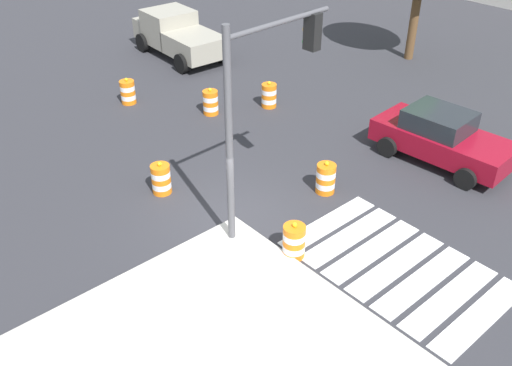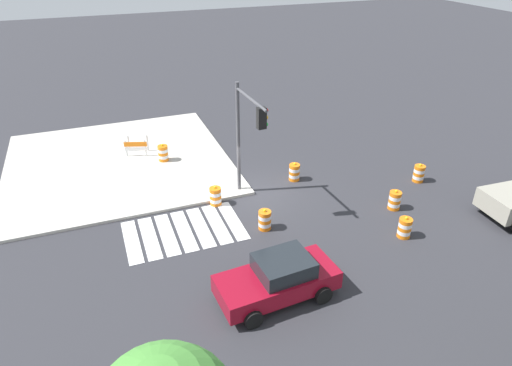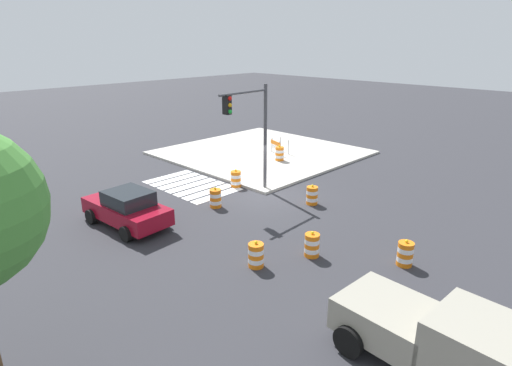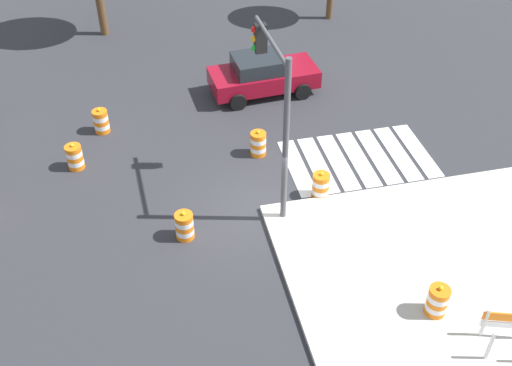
{
  "view_description": "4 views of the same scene",
  "coord_description": "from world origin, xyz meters",
  "px_view_note": "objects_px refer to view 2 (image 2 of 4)",
  "views": [
    {
      "loc": [
        9.6,
        -7.67,
        9.18
      ],
      "look_at": [
        0.24,
        0.54,
        1.12
      ],
      "focal_mm": 39.54,
      "sensor_mm": 36.0,
      "label": 1
    },
    {
      "loc": [
        6.79,
        18.02,
        11.5
      ],
      "look_at": [
        0.39,
        1.21,
        1.38
      ],
      "focal_mm": 31.46,
      "sensor_mm": 36.0,
      "label": 2
    },
    {
      "loc": [
        -14.11,
        15.13,
        7.77
      ],
      "look_at": [
        0.19,
        0.51,
        0.75
      ],
      "focal_mm": 29.52,
      "sensor_mm": 36.0,
      "label": 3
    },
    {
      "loc": [
        -3.4,
        -14.23,
        13.26
      ],
      "look_at": [
        -0.01,
        0.54,
        0.66
      ],
      "focal_mm": 43.14,
      "sensor_mm": 36.0,
      "label": 4
    }
  ],
  "objects_px": {
    "traffic_barrel_crosswalk_end": "(405,228)",
    "traffic_barrel_lane_center": "(294,172)",
    "traffic_barrel_near_corner": "(395,200)",
    "traffic_light_pole": "(247,127)",
    "traffic_barrel_on_sidewalk": "(163,153)",
    "sports_car": "(278,278)",
    "traffic_barrel_median_far": "(216,196)",
    "traffic_barrel_far_curb": "(419,173)",
    "traffic_barrel_median_near": "(265,220)",
    "construction_barricade": "(136,146)"
  },
  "relations": [
    {
      "from": "traffic_barrel_far_curb",
      "to": "construction_barricade",
      "type": "xyz_separation_m",
      "value": [
        13.39,
        -8.17,
        0.27
      ]
    },
    {
      "from": "sports_car",
      "to": "traffic_light_pole",
      "type": "xyz_separation_m",
      "value": [
        -1.19,
        -6.43,
        3.1
      ]
    },
    {
      "from": "traffic_barrel_crosswalk_end",
      "to": "traffic_barrel_median_near",
      "type": "xyz_separation_m",
      "value": [
        5.37,
        -2.68,
        0.0
      ]
    },
    {
      "from": "sports_car",
      "to": "traffic_barrel_near_corner",
      "type": "xyz_separation_m",
      "value": [
        -7.44,
        -3.42,
        -0.36
      ]
    },
    {
      "from": "construction_barricade",
      "to": "traffic_light_pole",
      "type": "relative_size",
      "value": 0.26
    },
    {
      "from": "traffic_barrel_near_corner",
      "to": "traffic_barrel_far_curb",
      "type": "height_order",
      "value": "same"
    },
    {
      "from": "traffic_barrel_near_corner",
      "to": "traffic_light_pole",
      "type": "distance_m",
      "value": 7.75
    },
    {
      "from": "traffic_barrel_median_far",
      "to": "traffic_barrel_far_curb",
      "type": "relative_size",
      "value": 1.0
    },
    {
      "from": "traffic_barrel_on_sidewalk",
      "to": "construction_barricade",
      "type": "relative_size",
      "value": 0.72
    },
    {
      "from": "sports_car",
      "to": "construction_barricade",
      "type": "xyz_separation_m",
      "value": [
        3.13,
        -13.39,
        -0.09
      ]
    },
    {
      "from": "traffic_barrel_far_curb",
      "to": "traffic_barrel_crosswalk_end",
      "type": "bearing_deg",
      "value": 45.38
    },
    {
      "from": "construction_barricade",
      "to": "traffic_barrel_far_curb",
      "type": "bearing_deg",
      "value": 148.62
    },
    {
      "from": "construction_barricade",
      "to": "traffic_light_pole",
      "type": "bearing_deg",
      "value": 121.83
    },
    {
      "from": "traffic_barrel_crosswalk_end",
      "to": "traffic_barrel_lane_center",
      "type": "bearing_deg",
      "value": -70.22
    },
    {
      "from": "traffic_barrel_near_corner",
      "to": "traffic_barrel_lane_center",
      "type": "relative_size",
      "value": 1.0
    },
    {
      "from": "traffic_barrel_on_sidewalk",
      "to": "traffic_light_pole",
      "type": "relative_size",
      "value": 0.19
    },
    {
      "from": "traffic_barrel_crosswalk_end",
      "to": "traffic_barrel_on_sidewalk",
      "type": "xyz_separation_m",
      "value": [
        8.32,
        -10.74,
        0.15
      ]
    },
    {
      "from": "traffic_light_pole",
      "to": "traffic_barrel_on_sidewalk",
      "type": "bearing_deg",
      "value": -62.11
    },
    {
      "from": "traffic_barrel_crosswalk_end",
      "to": "traffic_barrel_far_curb",
      "type": "distance_m",
      "value": 5.37
    },
    {
      "from": "traffic_barrel_median_far",
      "to": "traffic_barrel_median_near",
      "type": "bearing_deg",
      "value": 118.18
    },
    {
      "from": "traffic_barrel_near_corner",
      "to": "traffic_barrel_lane_center",
      "type": "xyz_separation_m",
      "value": [
        3.21,
        -4.25,
        0.0
      ]
    },
    {
      "from": "sports_car",
      "to": "traffic_barrel_median_near",
      "type": "relative_size",
      "value": 4.33
    },
    {
      "from": "traffic_barrel_crosswalk_end",
      "to": "traffic_barrel_lane_center",
      "type": "xyz_separation_m",
      "value": [
        2.26,
        -6.27,
        0.0
      ]
    },
    {
      "from": "traffic_barrel_median_near",
      "to": "construction_barricade",
      "type": "xyz_separation_m",
      "value": [
        4.25,
        -9.31,
        0.27
      ]
    },
    {
      "from": "traffic_barrel_median_far",
      "to": "traffic_barrel_far_curb",
      "type": "bearing_deg",
      "value": 171.59
    },
    {
      "from": "sports_car",
      "to": "traffic_barrel_median_far",
      "type": "height_order",
      "value": "sports_car"
    },
    {
      "from": "sports_car",
      "to": "traffic_barrel_median_near",
      "type": "distance_m",
      "value": 4.24
    },
    {
      "from": "traffic_barrel_near_corner",
      "to": "traffic_barrel_median_far",
      "type": "xyz_separation_m",
      "value": [
        7.78,
        -3.36,
        0.0
      ]
    },
    {
      "from": "sports_car",
      "to": "traffic_barrel_lane_center",
      "type": "xyz_separation_m",
      "value": [
        -4.23,
        -7.67,
        -0.36
      ]
    },
    {
      "from": "traffic_barrel_crosswalk_end",
      "to": "traffic_light_pole",
      "type": "bearing_deg",
      "value": -43.53
    },
    {
      "from": "traffic_barrel_near_corner",
      "to": "traffic_barrel_crosswalk_end",
      "type": "distance_m",
      "value": 2.24
    },
    {
      "from": "traffic_light_pole",
      "to": "traffic_barrel_median_near",
      "type": "bearing_deg",
      "value": 88.24
    },
    {
      "from": "traffic_barrel_crosswalk_end",
      "to": "construction_barricade",
      "type": "xyz_separation_m",
      "value": [
        9.62,
        -11.99,
        0.27
      ]
    },
    {
      "from": "traffic_barrel_crosswalk_end",
      "to": "sports_car",
      "type": "bearing_deg",
      "value": 12.12
    },
    {
      "from": "traffic_barrel_median_near",
      "to": "traffic_barrel_far_curb",
      "type": "bearing_deg",
      "value": -172.86
    },
    {
      "from": "traffic_barrel_median_near",
      "to": "construction_barricade",
      "type": "bearing_deg",
      "value": -65.49
    },
    {
      "from": "traffic_barrel_median_near",
      "to": "traffic_barrel_crosswalk_end",
      "type": "bearing_deg",
      "value": 153.49
    },
    {
      "from": "traffic_barrel_on_sidewalk",
      "to": "traffic_barrel_median_near",
      "type": "bearing_deg",
      "value": 110.08
    },
    {
      "from": "traffic_barrel_near_corner",
      "to": "traffic_barrel_far_curb",
      "type": "bearing_deg",
      "value": -147.45
    },
    {
      "from": "traffic_barrel_crosswalk_end",
      "to": "traffic_barrel_far_curb",
      "type": "bearing_deg",
      "value": -134.62
    },
    {
      "from": "traffic_barrel_lane_center",
      "to": "traffic_barrel_far_curb",
      "type": "bearing_deg",
      "value": 157.91
    },
    {
      "from": "traffic_barrel_lane_center",
      "to": "traffic_light_pole",
      "type": "relative_size",
      "value": 0.19
    },
    {
      "from": "traffic_barrel_crosswalk_end",
      "to": "traffic_light_pole",
      "type": "distance_m",
      "value": 8.09
    },
    {
      "from": "traffic_barrel_far_curb",
      "to": "traffic_barrel_lane_center",
      "type": "relative_size",
      "value": 1.0
    },
    {
      "from": "traffic_barrel_crosswalk_end",
      "to": "traffic_barrel_median_near",
      "type": "height_order",
      "value": "same"
    },
    {
      "from": "traffic_barrel_median_near",
      "to": "sports_car",
      "type": "bearing_deg",
      "value": 74.68
    },
    {
      "from": "traffic_barrel_median_far",
      "to": "traffic_barrel_far_curb",
      "type": "distance_m",
      "value": 10.71
    },
    {
      "from": "traffic_barrel_crosswalk_end",
      "to": "traffic_barrel_median_near",
      "type": "distance_m",
      "value": 6.0
    },
    {
      "from": "traffic_barrel_crosswalk_end",
      "to": "traffic_barrel_median_far",
      "type": "bearing_deg",
      "value": -38.31
    },
    {
      "from": "traffic_barrel_lane_center",
      "to": "construction_barricade",
      "type": "bearing_deg",
      "value": -37.84
    }
  ]
}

